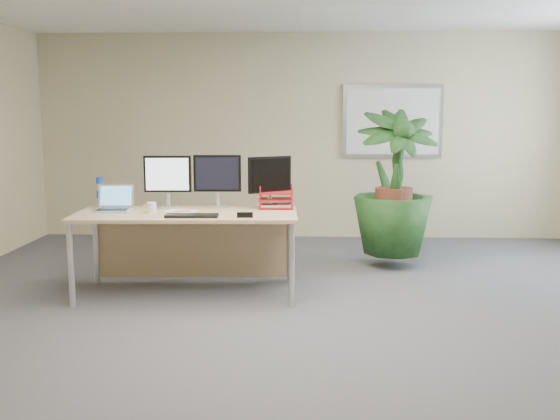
{
  "coord_description": "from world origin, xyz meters",
  "views": [
    {
      "loc": [
        0.09,
        -4.33,
        1.66
      ],
      "look_at": [
        -0.12,
        0.35,
        0.93
      ],
      "focal_mm": 40.0,
      "sensor_mm": 36.0,
      "label": 1
    }
  ],
  "objects_px": {
    "desk": "(189,228)",
    "floor_plant": "(394,199)",
    "laptop": "(114,204)",
    "monitor_right": "(217,177)",
    "monitor_left": "(168,178)"
  },
  "relations": [
    {
      "from": "monitor_left",
      "to": "laptop",
      "type": "height_order",
      "value": "monitor_left"
    },
    {
      "from": "desk",
      "to": "laptop",
      "type": "xyz_separation_m",
      "value": [
        -0.69,
        -0.03,
        0.22
      ]
    },
    {
      "from": "monitor_left",
      "to": "monitor_right",
      "type": "xyz_separation_m",
      "value": [
        0.47,
        0.04,
        0.0
      ]
    },
    {
      "from": "desk",
      "to": "monitor_right",
      "type": "distance_m",
      "value": 0.55
    },
    {
      "from": "desk",
      "to": "monitor_right",
      "type": "relative_size",
      "value": 4.07
    },
    {
      "from": "floor_plant",
      "to": "monitor_right",
      "type": "relative_size",
      "value": 3.0
    },
    {
      "from": "floor_plant",
      "to": "laptop",
      "type": "relative_size",
      "value": 4.38
    },
    {
      "from": "laptop",
      "to": "monitor_right",
      "type": "bearing_deg",
      "value": 14.58
    },
    {
      "from": "desk",
      "to": "floor_plant",
      "type": "xyz_separation_m",
      "value": [
        2.03,
        1.04,
        0.14
      ]
    },
    {
      "from": "monitor_left",
      "to": "desk",
      "type": "bearing_deg",
      "value": -36.28
    },
    {
      "from": "monitor_left",
      "to": "monitor_right",
      "type": "relative_size",
      "value": 0.99
    },
    {
      "from": "desk",
      "to": "floor_plant",
      "type": "relative_size",
      "value": 1.36
    },
    {
      "from": "floor_plant",
      "to": "monitor_right",
      "type": "distance_m",
      "value": 1.99
    },
    {
      "from": "desk",
      "to": "floor_plant",
      "type": "height_order",
      "value": "floor_plant"
    },
    {
      "from": "laptop",
      "to": "desk",
      "type": "bearing_deg",
      "value": 2.85
    }
  ]
}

